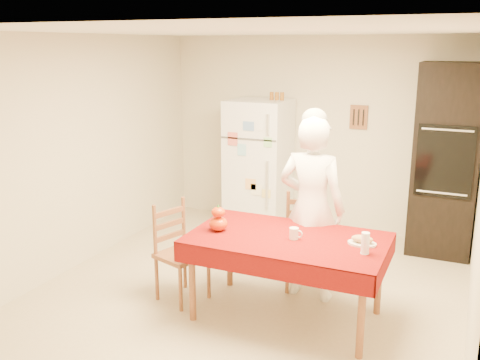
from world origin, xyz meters
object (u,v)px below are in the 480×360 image
Objects in this scene: chair_left at (178,248)px; pumpkin_lower at (218,224)px; oven_cabinet at (446,161)px; wine_glass at (365,243)px; refrigerator at (259,165)px; chair_far at (306,237)px; dining_table at (288,244)px; bread_plate at (362,243)px; coffee_mug at (294,233)px; seated_woman at (311,208)px.

chair_left reaches higher than pumpkin_lower.
wine_glass is (-0.44, -2.33, -0.25)m from oven_cabinet.
refrigerator is 1.79× the size of chair_far.
dining_table is at bearing -69.04° from chair_left.
refrigerator reaches higher than wine_glass.
refrigerator is 2.75m from bread_plate.
chair_far reaches higher than dining_table.
dining_table is 0.71m from wine_glass.
oven_cabinet is 22.00× the size of coffee_mug.
chair_left is 1.32m from seated_woman.
dining_table is 0.76m from chair_far.
coffee_mug is (1.21, -2.20, -0.04)m from refrigerator.
wine_glass reaches higher than dining_table.
bread_plate reaches higher than dining_table.
chair_far is at bearing -52.84° from refrigerator.
seated_woman is at bearing -83.08° from chair_far.
refrigerator is 1.00× the size of dining_table.
dining_table is at bearing -172.64° from bread_plate.
seated_woman is at bearing -121.81° from oven_cabinet.
dining_table is 0.14m from coffee_mug.
coffee_mug reaches higher than bread_plate.
bread_plate is at bearing 107.52° from wine_glass.
wine_glass is (0.74, -0.84, 0.34)m from chair_far.
dining_table is at bearing -105.38° from chair_far.
chair_far is (-0.06, 0.73, -0.18)m from dining_table.
wine_glass is at bearing -72.48° from bread_plate.
refrigerator is at bearing 19.98° from chair_left.
bread_plate is at bearing -67.32° from chair_left.
chair_left is at bearing -178.67° from coffee_mug.
bread_plate is (0.56, 0.11, -0.04)m from coffee_mug.
seated_woman is (1.14, 0.55, 0.38)m from chair_left.
coffee_mug is 0.69m from pumpkin_lower.
refrigerator reaches higher than coffee_mug.
bread_plate is at bearing 146.06° from seated_woman.
pumpkin_lower is 0.70× the size of bread_plate.
coffee_mug is (0.06, -0.02, 0.12)m from dining_table.
dining_table is 10.13× the size of pumpkin_lower.
coffee_mug is at bearing -100.79° from chair_far.
chair_left is at bearing -88.28° from refrigerator.
oven_cabinet reaches higher than chair_left.
refrigerator is at bearing 117.86° from dining_table.
oven_cabinet is 2.22m from bread_plate.
refrigerator reaches higher than bread_plate.
refrigerator is 9.66× the size of wine_glass.
pumpkin_lower is 1.27m from bread_plate.
chair_far is at bearing -34.38° from chair_left.
refrigerator is 0.77× the size of oven_cabinet.
coffee_mug is at bearing -61.12° from refrigerator.
coffee_mug is at bearing 92.75° from seated_woman.
wine_glass is at bearing -51.18° from refrigerator.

